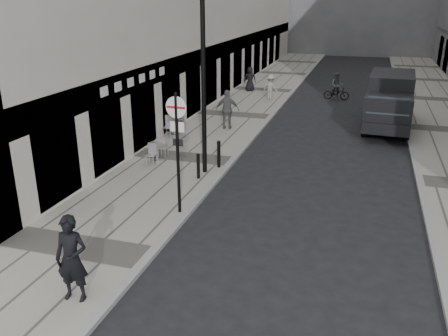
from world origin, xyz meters
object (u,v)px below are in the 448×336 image
Objects in this scene: panel_van at (390,99)px; cyclist at (337,89)px; sign_post at (177,138)px; lamppost at (203,75)px; walking_man at (72,259)px.

cyclist is (-2.97, 6.35, -0.83)m from panel_van.
panel_van reaches higher than cyclist.
sign_post is 0.57× the size of lamppost.
lamppost is at bearing -123.29° from panel_van.
cyclist is at bearing 76.54° from lamppost.
lamppost reaches higher than panel_van.
walking_man is at bearing -108.09° from panel_van.
lamppost reaches higher than sign_post.
walking_man is 1.14× the size of cyclist.
panel_van reaches higher than walking_man.
walking_man is at bearing -98.37° from cyclist.
lamppost is at bearing 99.99° from sign_post.
cyclist is (3.24, 18.72, -1.78)m from sign_post.
cyclist is at bearing 83.64° from sign_post.
walking_man is 0.54× the size of sign_post.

